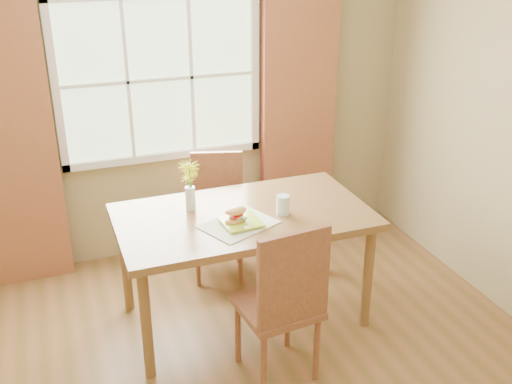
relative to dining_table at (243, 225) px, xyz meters
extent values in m
cube|color=tan|center=(-0.28, 1.21, 0.61)|extent=(4.20, 0.02, 2.70)
cube|color=#ADCB99|center=(-0.28, 1.18, 0.76)|extent=(1.50, 0.02, 1.20)
cube|color=white|center=(-0.28, 1.15, 0.13)|extent=(1.62, 0.04, 0.06)
cube|color=white|center=(-1.06, 1.15, 0.76)|extent=(0.06, 0.04, 1.32)
cube|color=white|center=(0.50, 1.15, 0.76)|extent=(0.06, 0.04, 1.32)
cube|color=white|center=(-0.28, 1.15, 0.76)|extent=(1.50, 0.03, 0.02)
cube|color=maroon|center=(-1.43, 1.08, 0.36)|extent=(0.65, 0.08, 2.20)
cube|color=maroon|center=(0.87, 1.08, 0.36)|extent=(0.65, 0.08, 2.20)
cube|color=brown|center=(0.00, 0.00, 0.06)|extent=(1.70, 0.96, 0.05)
cylinder|color=brown|center=(-0.76, -0.40, -0.35)|extent=(0.07, 0.07, 0.77)
cylinder|color=brown|center=(0.76, -0.39, -0.35)|extent=(0.07, 0.07, 0.77)
cylinder|color=brown|center=(-0.76, 0.39, -0.35)|extent=(0.07, 0.07, 0.77)
cylinder|color=brown|center=(0.76, 0.40, -0.35)|extent=(0.07, 0.07, 0.77)
cube|color=brown|center=(0.00, -0.62, -0.26)|extent=(0.49, 0.49, 0.04)
cube|color=brown|center=(0.02, -0.82, 0.05)|extent=(0.45, 0.09, 0.58)
cylinder|color=brown|center=(-0.16, -0.82, -0.51)|extent=(0.04, 0.04, 0.46)
cylinder|color=brown|center=(0.20, -0.78, -0.51)|extent=(0.04, 0.04, 0.46)
cylinder|color=brown|center=(-0.20, -0.46, -0.51)|extent=(0.04, 0.04, 0.46)
cylinder|color=brown|center=(0.16, -0.42, -0.51)|extent=(0.04, 0.04, 0.46)
cube|color=brown|center=(0.00, 0.62, -0.30)|extent=(0.50, 0.50, 0.04)
cube|color=brown|center=(0.05, 0.80, -0.02)|extent=(0.40, 0.14, 0.52)
cylinder|color=brown|center=(-0.20, 0.51, -0.53)|extent=(0.03, 0.03, 0.42)
cylinder|color=brown|center=(0.11, 0.42, -0.53)|extent=(0.03, 0.03, 0.42)
cylinder|color=brown|center=(-0.11, 0.82, -0.53)|extent=(0.03, 0.03, 0.42)
cylinder|color=brown|center=(0.20, 0.73, -0.53)|extent=(0.03, 0.03, 0.42)
cube|color=beige|center=(-0.08, -0.15, 0.09)|extent=(0.55, 0.48, 0.01)
cube|color=#B1D234|center=(-0.07, -0.15, 0.10)|extent=(0.26, 0.26, 0.01)
ellipsoid|color=#F79B54|center=(-0.10, -0.15, 0.12)|extent=(0.15, 0.11, 0.04)
ellipsoid|color=#4C8C2D|center=(-0.06, -0.17, 0.14)|extent=(0.08, 0.05, 0.01)
cylinder|color=red|center=(-0.11, -0.15, 0.15)|extent=(0.08, 0.08, 0.01)
cylinder|color=red|center=(-0.08, -0.14, 0.16)|extent=(0.07, 0.07, 0.01)
ellipsoid|color=#F79B54|center=(-0.10, -0.15, 0.19)|extent=(0.15, 0.11, 0.05)
cylinder|color=silver|center=(0.25, -0.10, 0.15)|extent=(0.09, 0.09, 0.13)
cylinder|color=silver|center=(0.25, -0.10, 0.14)|extent=(0.08, 0.08, 0.11)
cylinder|color=silver|center=(-0.32, 0.17, 0.17)|extent=(0.07, 0.07, 0.17)
cylinder|color=silver|center=(-0.32, 0.17, 0.13)|extent=(0.06, 0.06, 0.08)
cylinder|color=#3D7028|center=(-0.32, 0.17, 0.24)|extent=(0.01, 0.01, 0.32)
cylinder|color=#3D7028|center=(-0.31, 0.16, 0.22)|extent=(0.01, 0.01, 0.26)
cylinder|color=#3D7028|center=(-0.33, 0.18, 0.20)|extent=(0.01, 0.01, 0.22)
cylinder|color=#3D7028|center=(-0.31, 0.18, 0.23)|extent=(0.01, 0.01, 0.29)
camera|label=1|loc=(-1.16, -3.42, 1.84)|focal=42.00mm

